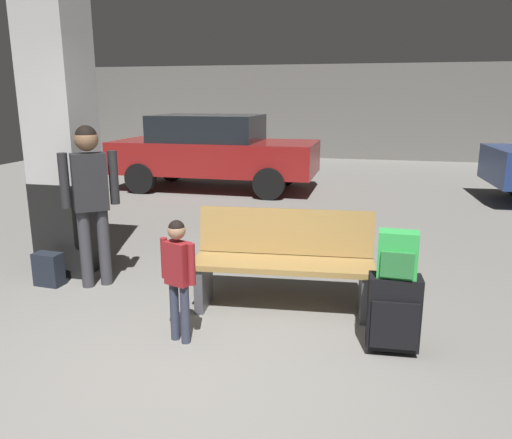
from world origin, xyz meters
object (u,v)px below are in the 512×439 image
child (178,268)px  backpack_dark_floor (49,269)px  structural_pillar (62,137)px  backpack_bright (398,255)px  bench (283,262)px  parked_car_far (213,150)px  adult (90,189)px  suitcase (394,313)px

child → backpack_dark_floor: size_ratio=2.89×
structural_pillar → backpack_bright: size_ratio=8.65×
bench → parked_car_far: 6.11m
bench → parked_car_far: parked_car_far is taller
backpack_bright → adult: adult is taller
bench → child: size_ratio=1.67×
backpack_dark_floor → backpack_bright: bearing=-10.5°
backpack_bright → child: 1.64m
child → adult: size_ratio=0.61×
suitcase → parked_car_far: (-3.42, 6.20, 0.48)m
bench → child: bearing=-129.4°
child → backpack_dark_floor: bearing=154.9°
structural_pillar → parked_car_far: bearing=90.1°
bench → suitcase: size_ratio=2.71×
bench → structural_pillar: bearing=168.6°
structural_pillar → suitcase: (3.41, -1.11, -1.14)m
structural_pillar → bench: 2.71m
bench → suitcase: (0.95, -0.62, -0.12)m
parked_car_far → suitcase: bearing=-61.1°
suitcase → child: (-1.62, -0.20, 0.29)m
child → parked_car_far: 6.65m
bench → child: child is taller
suitcase → backpack_bright: size_ratio=1.78×
adult → parked_car_far: size_ratio=0.39×
structural_pillar → backpack_dark_floor: (0.04, -0.49, -1.29)m
structural_pillar → backpack_dark_floor: 1.38m
backpack_dark_floor → parked_car_far: parked_car_far is taller
suitcase → backpack_dark_floor: bearing=169.5°
backpack_dark_floor → structural_pillar: bearing=94.7°
suitcase → backpack_bright: backpack_bright is taller
backpack_bright → parked_car_far: size_ratio=0.08×
structural_pillar → backpack_bright: (3.41, -1.11, -0.69)m
adult → backpack_dark_floor: size_ratio=4.75×
child → backpack_dark_floor: child is taller
adult → child: bearing=-36.0°
backpack_bright → parked_car_far: (-3.42, 6.20, 0.03)m
backpack_bright → parked_car_far: bearing=118.9°
suitcase → adult: adult is taller
child → adult: bearing=144.0°
backpack_bright → backpack_dark_floor: (-3.37, 0.62, -0.60)m
backpack_bright → child: bearing=-173.0°
bench → backpack_dark_floor: 2.44m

